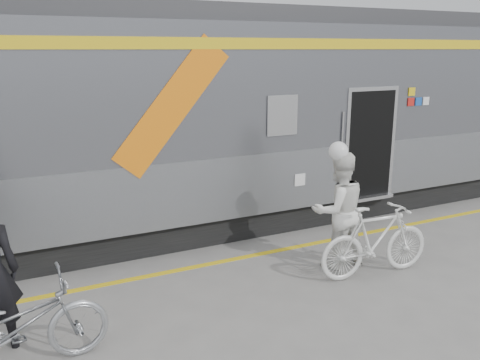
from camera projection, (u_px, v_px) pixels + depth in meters
ground at (283, 326)px, 6.35m from camera, size 90.00×90.00×0.00m
train at (235, 117)px, 10.06m from camera, size 24.00×3.17×4.10m
safety_strip at (214, 263)px, 8.22m from camera, size 24.00×0.12×0.01m
bicycle_left at (14, 327)px, 5.35m from camera, size 2.00×0.77×1.03m
woman at (338, 210)px, 7.92m from camera, size 0.96×0.78×1.85m
bicycle_right at (376, 241)px, 7.66m from camera, size 1.90×0.69×1.12m
helmet_woman at (342, 143)px, 7.65m from camera, size 0.30×0.30×0.30m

